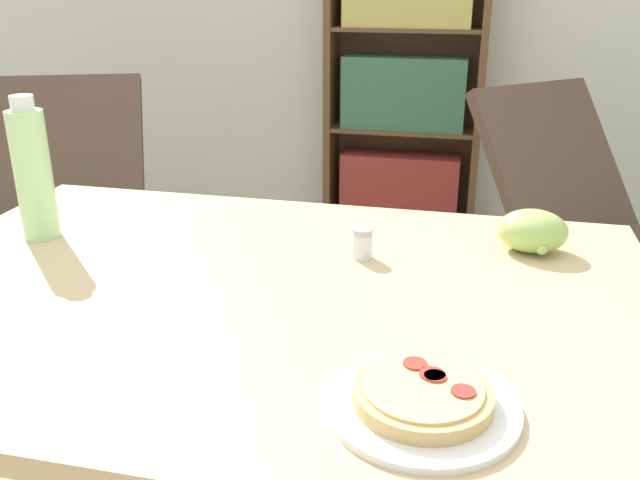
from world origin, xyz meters
name	(u,v)px	position (x,y,z in m)	size (l,w,h in m)	color
dining_table	(261,337)	(0.12, -0.04, 0.68)	(1.34, 0.94, 0.78)	#D1B27F
pizza_on_plate	(422,400)	(0.42, -0.32, 0.79)	(0.24, 0.24, 0.04)	white
grape_bunch	(533,231)	(0.57, 0.24, 0.82)	(0.13, 0.11, 0.08)	#A8CC66
drink_bottle	(33,173)	(-0.39, 0.10, 0.91)	(0.07, 0.07, 0.28)	#B7EAA3
salt_shaker	(362,244)	(0.26, 0.14, 0.80)	(0.04, 0.04, 0.06)	white
lounge_chair_near	(71,236)	(-1.10, 1.23, 0.29)	(0.79, 0.92, 0.88)	slate
lounge_chair_far	(576,254)	(0.86, 1.50, 0.29)	(0.89, 0.95, 0.88)	slate
bookshelf	(404,89)	(0.09, 2.47, 0.73)	(0.79, 0.26, 1.54)	brown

